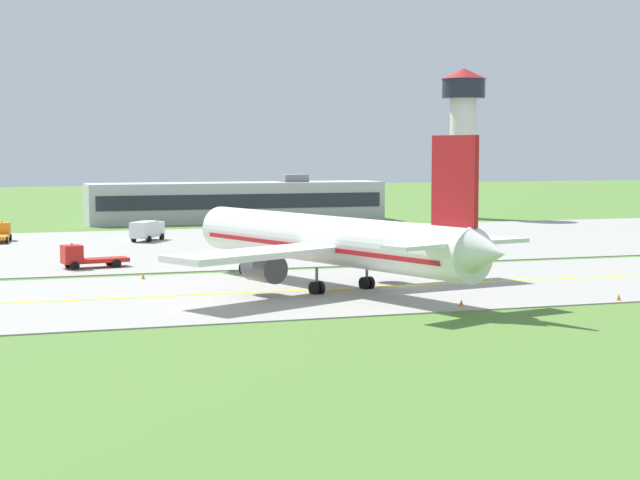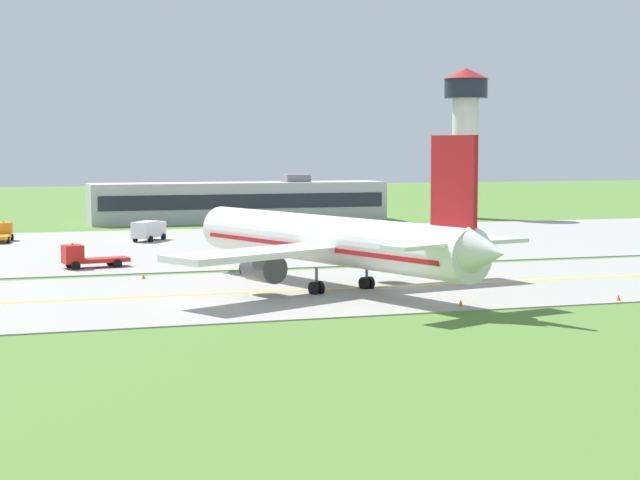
# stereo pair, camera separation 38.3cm
# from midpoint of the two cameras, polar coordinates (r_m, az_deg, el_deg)

# --- Properties ---
(ground_plane) EXTENTS (500.00, 500.00, 0.00)m
(ground_plane) POSITION_cam_midpoint_polar(r_m,az_deg,el_deg) (89.93, 4.32, -2.55)
(ground_plane) COLOR #517A33
(taxiway_strip) EXTENTS (240.00, 28.00, 0.10)m
(taxiway_strip) POSITION_cam_midpoint_polar(r_m,az_deg,el_deg) (89.92, 4.32, -2.52)
(taxiway_strip) COLOR #9E9B93
(taxiway_strip) RESTS_ON ground
(apron_pad) EXTENTS (140.00, 52.00, 0.10)m
(apron_pad) POSITION_cam_midpoint_polar(r_m,az_deg,el_deg) (132.48, 1.36, -0.09)
(apron_pad) COLOR #9E9B93
(apron_pad) RESTS_ON ground
(taxiway_centreline) EXTENTS (220.00, 0.60, 0.01)m
(taxiway_centreline) POSITION_cam_midpoint_polar(r_m,az_deg,el_deg) (89.92, 4.32, -2.48)
(taxiway_centreline) COLOR yellow
(taxiway_centreline) RESTS_ON taxiway_strip
(airplane_lead) EXTENTS (31.71, 38.60, 12.70)m
(airplane_lead) POSITION_cam_midpoint_polar(r_m,az_deg,el_deg) (87.12, 0.48, -0.05)
(airplane_lead) COLOR white
(airplane_lead) RESTS_ON ground
(service_truck_baggage) EXTENTS (3.08, 6.64, 2.59)m
(service_truck_baggage) POSITION_cam_midpoint_polar(r_m,az_deg,el_deg) (137.90, -16.96, 0.37)
(service_truck_baggage) COLOR orange
(service_truck_baggage) RESTS_ON ground
(service_truck_fuel) EXTENTS (6.66, 3.21, 2.59)m
(service_truck_fuel) POSITION_cam_midpoint_polar(r_m,az_deg,el_deg) (105.30, -12.72, -0.91)
(service_truck_fuel) COLOR red
(service_truck_fuel) RESTS_ON ground
(service_truck_catering) EXTENTS (5.10, 6.10, 2.60)m
(service_truck_catering) POSITION_cam_midpoint_polar(r_m,az_deg,el_deg) (134.56, -9.41, 0.56)
(service_truck_catering) COLOR silver
(service_truck_catering) RESTS_ON ground
(terminal_building) EXTENTS (47.37, 8.87, 7.51)m
(terminal_building) POSITION_cam_midpoint_polar(r_m,az_deg,el_deg) (169.01, -4.56, 2.07)
(terminal_building) COLOR #B2B2B7
(terminal_building) RESTS_ON ground
(control_tower) EXTENTS (7.60, 7.60, 25.03)m
(control_tower) POSITION_cam_midpoint_polar(r_m,az_deg,el_deg) (178.55, 7.69, 6.04)
(control_tower) COLOR silver
(control_tower) RESTS_ON ground
(traffic_cone_near_edge) EXTENTS (0.44, 0.44, 0.60)m
(traffic_cone_near_edge) POSITION_cam_midpoint_polar(r_m,az_deg,el_deg) (79.00, 7.52, -3.41)
(traffic_cone_near_edge) COLOR orange
(traffic_cone_near_edge) RESTS_ON ground
(traffic_cone_mid_edge) EXTENTS (0.44, 0.44, 0.60)m
(traffic_cone_mid_edge) POSITION_cam_midpoint_polar(r_m,az_deg,el_deg) (84.31, 15.72, -3.02)
(traffic_cone_mid_edge) COLOR orange
(traffic_cone_mid_edge) RESTS_ON ground
(traffic_cone_far_edge) EXTENTS (0.44, 0.44, 0.60)m
(traffic_cone_far_edge) POSITION_cam_midpoint_polar(r_m,az_deg,el_deg) (95.61, -9.66, -1.98)
(traffic_cone_far_edge) COLOR orange
(traffic_cone_far_edge) RESTS_ON ground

